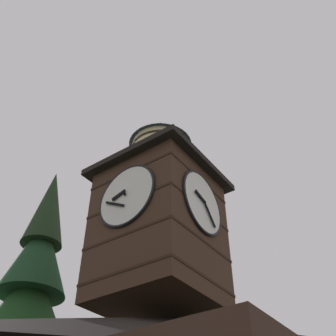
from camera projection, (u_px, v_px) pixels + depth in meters
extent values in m
cube|color=#422B1E|center=(159.00, 239.00, 15.34)|extent=(3.83, 3.83, 5.26)
cube|color=black|center=(158.00, 291.00, 14.08)|extent=(3.87, 3.87, 0.10)
cube|color=black|center=(159.00, 256.00, 14.91)|extent=(3.87, 3.87, 0.10)
cube|color=black|center=(159.00, 225.00, 15.74)|extent=(3.87, 3.87, 0.10)
cube|color=black|center=(159.00, 196.00, 16.57)|extent=(3.87, 3.87, 0.10)
cylinder|color=white|center=(202.00, 203.00, 15.02)|extent=(2.43, 0.10, 2.43)
torus|color=black|center=(203.00, 203.00, 15.00)|extent=(2.53, 0.10, 2.53)
cube|color=black|center=(200.00, 196.00, 14.84)|extent=(0.62, 0.04, 0.28)
cube|color=black|center=(210.00, 215.00, 14.94)|extent=(0.72, 0.04, 0.80)
sphere|color=black|center=(205.00, 202.00, 14.97)|extent=(0.10, 0.10, 0.10)
cylinder|color=white|center=(127.00, 196.00, 14.66)|extent=(0.10, 2.43, 2.43)
torus|color=black|center=(126.00, 195.00, 14.65)|extent=(0.10, 2.53, 2.53)
cube|color=black|center=(119.00, 195.00, 14.79)|extent=(0.04, 0.62, 0.28)
cube|color=black|center=(115.00, 204.00, 14.65)|extent=(0.04, 0.91, 0.55)
sphere|color=black|center=(125.00, 194.00, 14.59)|extent=(0.10, 0.10, 0.10)
cube|color=black|center=(160.00, 180.00, 17.08)|extent=(4.53, 4.53, 0.25)
cylinder|color=beige|center=(160.00, 161.00, 17.74)|extent=(2.47, 2.47, 1.82)
cylinder|color=#2D2319|center=(160.00, 172.00, 17.36)|extent=(2.53, 2.53, 0.10)
cylinder|color=#2D2319|center=(160.00, 161.00, 17.74)|extent=(2.53, 2.53, 0.10)
cylinder|color=#2D2319|center=(160.00, 151.00, 18.12)|extent=(2.53, 2.53, 0.10)
cone|color=#2D3847|center=(160.00, 136.00, 18.70)|extent=(2.77, 2.77, 1.22)
sphere|color=#384251|center=(161.00, 124.00, 19.15)|extent=(0.16, 0.16, 0.16)
cone|color=#1A3F1B|center=(28.00, 306.00, 17.10)|extent=(3.97, 3.97, 3.87)
cone|color=#1A3D23|center=(39.00, 254.00, 18.60)|extent=(2.93, 2.93, 3.86)
cone|color=#1D301B|center=(49.00, 207.00, 20.21)|extent=(1.89, 1.89, 4.18)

